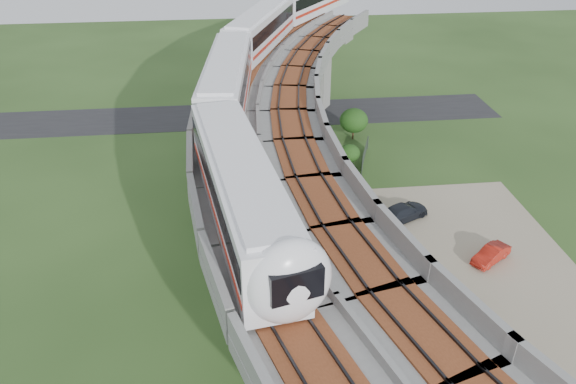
% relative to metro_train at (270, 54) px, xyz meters
% --- Properties ---
extents(ground, '(160.00, 160.00, 0.00)m').
position_rel_metro_train_xyz_m(ground, '(-1.68, -12.54, -12.31)').
color(ground, '#2A461C').
rests_on(ground, ground).
extents(dirt_lot, '(18.00, 26.00, 0.04)m').
position_rel_metro_train_xyz_m(dirt_lot, '(12.32, -14.54, -12.29)').
color(dirt_lot, gray).
rests_on(dirt_lot, ground).
extents(asphalt_road, '(60.00, 8.00, 0.03)m').
position_rel_metro_train_xyz_m(asphalt_road, '(-1.68, 17.46, -12.29)').
color(asphalt_road, '#232326').
rests_on(asphalt_road, ground).
extents(viaduct, '(19.58, 73.98, 11.40)m').
position_rel_metro_train_xyz_m(viaduct, '(2.16, -12.54, -3.26)').
color(viaduct, '#99968E').
rests_on(viaduct, ground).
extents(metro_train, '(18.04, 59.91, 3.64)m').
position_rel_metro_train_xyz_m(metro_train, '(0.00, 0.00, 0.00)').
color(metro_train, white).
rests_on(metro_train, ground).
extents(fence, '(3.87, 38.73, 1.50)m').
position_rel_metro_train_xyz_m(fence, '(8.07, -12.54, -11.56)').
color(fence, '#2D382D').
rests_on(fence, ground).
extents(tree_0, '(3.02, 3.02, 3.45)m').
position_rel_metro_train_xyz_m(tree_0, '(9.57, 9.45, -10.15)').
color(tree_0, '#382314').
rests_on(tree_0, ground).
extents(tree_1, '(2.05, 2.05, 2.43)m').
position_rel_metro_train_xyz_m(tree_1, '(7.78, 2.91, -10.75)').
color(tree_1, '#382314').
rests_on(tree_1, ground).
extents(tree_2, '(3.09, 3.09, 3.20)m').
position_rel_metro_train_xyz_m(tree_2, '(4.97, -5.88, -10.42)').
color(tree_2, '#382314').
rests_on(tree_2, ground).
extents(tree_3, '(2.34, 2.34, 2.82)m').
position_rel_metro_train_xyz_m(tree_3, '(5.37, -15.15, -10.48)').
color(tree_3, '#382314').
rests_on(tree_3, ground).
extents(tree_4, '(2.19, 2.19, 2.64)m').
position_rel_metro_train_xyz_m(tree_4, '(5.18, -20.93, -10.60)').
color(tree_4, '#382314').
rests_on(tree_4, ground).
extents(car_white, '(2.87, 3.94, 1.25)m').
position_rel_metro_train_xyz_m(car_white, '(11.09, -17.73, -11.64)').
color(car_white, silver).
rests_on(car_white, dirt_lot).
extents(car_red, '(3.63, 2.99, 1.17)m').
position_rel_metro_train_xyz_m(car_red, '(15.19, -13.11, -11.69)').
color(car_red, '#A21A0E').
rests_on(car_red, dirt_lot).
extents(car_dark, '(5.03, 3.89, 1.36)m').
position_rel_metro_train_xyz_m(car_dark, '(10.37, -6.75, -11.59)').
color(car_dark, black).
rests_on(car_dark, dirt_lot).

